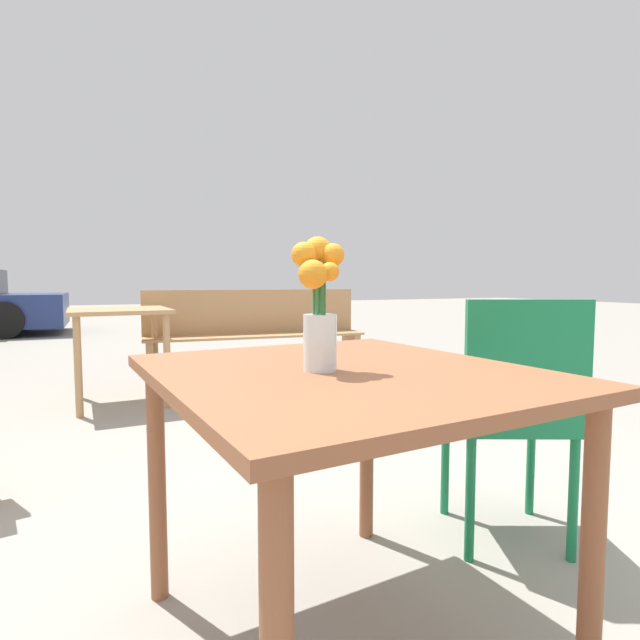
# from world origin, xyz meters

# --- Properties ---
(table_front) EXTENTS (0.93, 1.03, 0.72)m
(table_front) POSITION_xyz_m (0.00, 0.00, 0.62)
(table_front) COLOR brown
(table_front) RESTS_ON ground_plane
(flower_vase) EXTENTS (0.13, 0.13, 0.32)m
(flower_vase) POSITION_xyz_m (-0.06, -0.00, 0.87)
(flower_vase) COLOR silver
(flower_vase) RESTS_ON table_front
(cafe_chair) EXTENTS (0.53, 0.53, 0.87)m
(cafe_chair) POSITION_xyz_m (0.75, 0.18, 0.50)
(cafe_chair) COLOR #197A47
(cafe_chair) RESTS_ON ground_plane
(bench_middle) EXTENTS (1.98, 0.52, 0.85)m
(bench_middle) POSITION_xyz_m (0.78, 3.29, 0.48)
(bench_middle) COLOR tan
(bench_middle) RESTS_ON ground_plane
(table_back) EXTENTS (0.73, 0.76, 0.72)m
(table_back) POSITION_xyz_m (-0.38, 2.97, 0.60)
(table_back) COLOR tan
(table_back) RESTS_ON ground_plane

